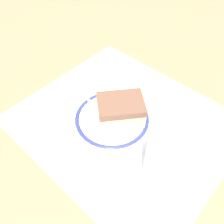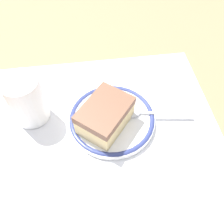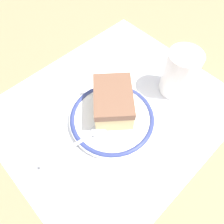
% 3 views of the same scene
% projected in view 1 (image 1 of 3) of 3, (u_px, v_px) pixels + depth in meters
% --- Properties ---
extents(ground_plane, '(2.40, 2.40, 0.00)m').
position_uv_depth(ground_plane, '(124.00, 122.00, 0.55)').
color(ground_plane, '#9E7551').
extents(placemat, '(0.46, 0.40, 0.00)m').
position_uv_depth(placemat, '(124.00, 122.00, 0.55)').
color(placemat, white).
rests_on(placemat, ground_plane).
extents(plate, '(0.17, 0.17, 0.02)m').
position_uv_depth(plate, '(112.00, 119.00, 0.54)').
color(plate, white).
rests_on(plate, placemat).
extents(cake_slice, '(0.12, 0.12, 0.05)m').
position_uv_depth(cake_slice, '(121.00, 110.00, 0.52)').
color(cake_slice, beige).
rests_on(cake_slice, plate).
extents(spoon, '(0.14, 0.04, 0.01)m').
position_uv_depth(spoon, '(91.00, 102.00, 0.57)').
color(spoon, silver).
rests_on(spoon, plate).
extents(cup, '(0.07, 0.07, 0.10)m').
position_uv_depth(cup, '(163.00, 164.00, 0.43)').
color(cup, white).
rests_on(cup, placemat).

